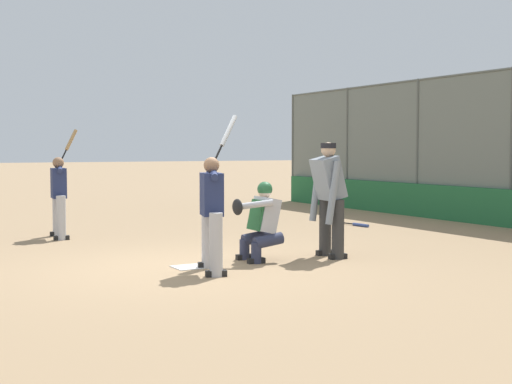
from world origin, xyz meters
name	(u,v)px	position (x,y,z in m)	size (l,w,h in m)	color
ground_plane	(189,267)	(0.00, 0.00, 0.00)	(160.00, 160.00, 0.00)	#9E7F5B
home_plate_marker	(189,267)	(0.00, 0.00, 0.01)	(0.43, 0.43, 0.01)	white
batter_at_plate	(212,210)	(-0.49, -0.13, 0.85)	(0.87, 0.85, 2.16)	#B7B7BC
catcher_behind_plate	(260,220)	(0.05, -1.18, 0.62)	(0.63, 0.75, 1.19)	#2D334C
umpire_home	(329,196)	(-0.16, -2.28, 0.96)	(0.72, 0.49, 1.78)	#333333
batter_on_deck	(59,194)	(4.29, 0.79, 0.83)	(0.93, 0.69, 2.06)	#B7B7BC
spare_bat_near_backstop	(359,225)	(3.17, -5.37, 0.03)	(0.82, 0.13, 0.07)	black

